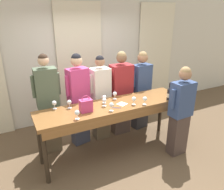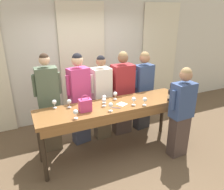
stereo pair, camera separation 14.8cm
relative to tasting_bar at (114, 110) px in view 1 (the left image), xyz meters
The scene contains 24 objects.
ground_plane 0.87m from the tasting_bar, 90.00° to the left, with size 18.00×18.00×0.00m, color brown.
wall_back 1.85m from the tasting_bar, 90.00° to the left, with size 12.00×0.06×2.80m.
curtain_panel_center 1.77m from the tasting_bar, 90.00° to the left, with size 1.07×0.03×2.69m.
curtain_panel_right 2.78m from the tasting_bar, 38.61° to the left, with size 1.07×0.03×2.69m.
tasting_bar is the anchor object (origin of this frame).
wine_bottle 1.04m from the tasting_bar, 13.40° to the right, with size 0.08×0.08×0.32m.
handbag 0.57m from the tasting_bar, behind, with size 0.20×0.13×0.28m.
wine_glass_front_left 0.28m from the tasting_bar, 129.50° to the left, with size 0.08×0.08×0.14m.
wine_glass_front_mid 0.27m from the tasting_bar, behind, with size 0.08×0.08×0.14m.
wine_glass_front_right 0.56m from the tasting_bar, 25.42° to the right, with size 0.08×0.08×0.14m.
wine_glass_center_left 0.39m from the tasting_bar, 24.80° to the right, with size 0.08×0.08×0.14m.
wine_glass_center_mid 0.78m from the tasting_bar, 163.51° to the left, with size 0.08×0.08×0.14m.
wine_glass_center_right 0.32m from the tasting_bar, 127.90° to the right, with size 0.08×0.08×0.14m.
wine_glass_back_left 0.80m from the tasting_bar, 163.20° to the right, with size 0.08×0.08×0.14m.
wine_glass_back_mid 1.02m from the tasting_bar, 162.84° to the left, with size 0.08×0.08×0.14m.
wine_glass_back_right 0.33m from the tasting_bar, 60.58° to the left, with size 0.08×0.08×0.14m.
napkin 0.17m from the tasting_bar, 14.92° to the right, with size 0.19×0.19×0.00m.
pen 0.18m from the tasting_bar, 100.33° to the right, with size 0.13×0.08×0.01m.
guest_olive_jacket 1.18m from the tasting_bar, 148.58° to the left, with size 0.48×0.26×1.84m.
guest_pink_top 0.76m from the tasting_bar, 125.64° to the left, with size 0.50×0.30×1.80m.
guest_cream_sweater 0.61m from the tasting_bar, 89.01° to the left, with size 0.47×0.29×1.72m.
guest_striped_shirt 0.77m from the tasting_bar, 52.30° to the left, with size 0.55×0.27×1.76m.
guest_navy_coat 1.15m from the tasting_bar, 32.24° to the left, with size 0.51×0.29×1.72m.
host_pouring 1.16m from the tasting_bar, 26.99° to the right, with size 0.50×0.26×1.65m.
Camera 1 is at (-1.59, -3.08, 2.49)m, focal length 35.00 mm.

